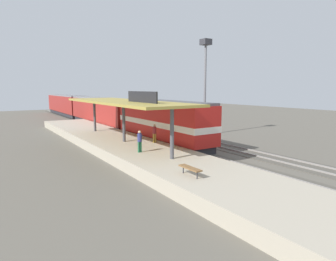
# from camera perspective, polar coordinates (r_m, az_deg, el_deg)

# --- Properties ---
(ground_plane) EXTENTS (120.00, 120.00, 0.00)m
(ground_plane) POSITION_cam_1_polar(r_m,az_deg,el_deg) (31.04, 2.63, -2.58)
(ground_plane) COLOR #5B564C
(track_near) EXTENTS (3.20, 110.00, 0.16)m
(track_near) POSITION_cam_1_polar(r_m,az_deg,el_deg) (29.93, -0.48, -2.92)
(track_near) COLOR #4E4941
(track_near) RESTS_ON ground
(track_far) EXTENTS (3.20, 110.00, 0.16)m
(track_far) POSITION_cam_1_polar(r_m,az_deg,el_deg) (32.60, 6.34, -2.04)
(track_far) COLOR #4E4941
(track_far) RESTS_ON ground
(platform) EXTENTS (6.00, 44.00, 0.90)m
(platform) POSITION_cam_1_polar(r_m,az_deg,el_deg) (27.68, -8.53, -3.06)
(platform) COLOR #A89E89
(platform) RESTS_ON ground
(station_canopy) EXTENTS (5.20, 18.00, 4.70)m
(station_canopy) POSITION_cam_1_polar(r_m,az_deg,el_deg) (27.09, -8.64, 5.41)
(station_canopy) COLOR #47474C
(station_canopy) RESTS_ON platform
(platform_bench) EXTENTS (0.44, 1.70, 0.50)m
(platform_bench) POSITION_cam_1_polar(r_m,az_deg,el_deg) (16.76, 4.33, -7.38)
(platform_bench) COLOR #333338
(platform_bench) RESTS_ON platform
(locomotive) EXTENTS (2.93, 14.43, 4.44)m
(locomotive) POSITION_cam_1_polar(r_m,az_deg,el_deg) (30.08, -1.14, 1.72)
(locomotive) COLOR #28282D
(locomotive) RESTS_ON track_near
(passenger_carriage_front) EXTENTS (2.90, 20.00, 4.24)m
(passenger_carriage_front) POSITION_cam_1_polar(r_m,az_deg,el_deg) (46.27, -13.09, 3.71)
(passenger_carriage_front) COLOR #28282D
(passenger_carriage_front) RESTS_ON track_near
(passenger_carriage_rear) EXTENTS (2.90, 20.00, 4.24)m
(passenger_carriage_rear) POSITION_cam_1_polar(r_m,az_deg,el_deg) (66.15, -19.35, 4.79)
(passenger_carriage_rear) COLOR #28282D
(passenger_carriage_rear) RESTS_ON track_near
(light_mast) EXTENTS (1.10, 1.10, 11.70)m
(light_mast) POSITION_cam_1_polar(r_m,az_deg,el_deg) (36.62, 7.32, 12.23)
(light_mast) COLOR slate
(light_mast) RESTS_ON ground
(person_waiting) EXTENTS (0.34, 0.34, 1.71)m
(person_waiting) POSITION_cam_1_polar(r_m,az_deg,el_deg) (26.59, -2.67, -0.37)
(person_waiting) COLOR olive
(person_waiting) RESTS_ON platform
(person_walking) EXTENTS (0.34, 0.34, 1.71)m
(person_walking) POSITION_cam_1_polar(r_m,az_deg,el_deg) (22.71, -5.57, -1.90)
(person_walking) COLOR #23603D
(person_walking) RESTS_ON platform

